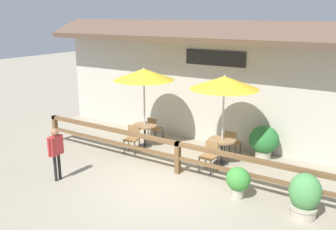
# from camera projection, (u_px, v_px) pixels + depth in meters

# --- Properties ---
(ground_plane) EXTENTS (60.00, 60.00, 0.00)m
(ground_plane) POSITION_uv_depth(u_px,v_px,m) (157.00, 187.00, 9.89)
(ground_plane) COLOR #9E937F
(building_facade) EXTENTS (14.28, 1.49, 4.23)m
(building_facade) POSITION_uv_depth(u_px,v_px,m) (225.00, 83.00, 12.65)
(building_facade) COLOR #BCB7A8
(building_facade) RESTS_ON ground
(patio_railing) EXTENTS (10.40, 0.14, 0.95)m
(patio_railing) POSITION_uv_depth(u_px,v_px,m) (178.00, 151.00, 10.56)
(patio_railing) COLOR brown
(patio_railing) RESTS_ON ground
(patio_umbrella_near) EXTENTS (2.03, 2.03, 2.73)m
(patio_umbrella_near) POSITION_uv_depth(u_px,v_px,m) (144.00, 75.00, 12.31)
(patio_umbrella_near) COLOR #B7B2A8
(patio_umbrella_near) RESTS_ON ground
(dining_table_near) EXTENTS (0.83, 0.83, 0.77)m
(dining_table_near) POSITION_uv_depth(u_px,v_px,m) (145.00, 129.00, 12.80)
(dining_table_near) COLOR olive
(dining_table_near) RESTS_ON ground
(chair_near_streetside) EXTENTS (0.51, 0.51, 0.87)m
(chair_near_streetside) POSITION_uv_depth(u_px,v_px,m) (132.00, 137.00, 12.34)
(chair_near_streetside) COLOR olive
(chair_near_streetside) RESTS_ON ground
(chair_near_wallside) EXTENTS (0.44, 0.44, 0.87)m
(chair_near_wallside) POSITION_uv_depth(u_px,v_px,m) (154.00, 128.00, 13.38)
(chair_near_wallside) COLOR olive
(chair_near_wallside) RESTS_ON ground
(patio_umbrella_middle) EXTENTS (2.03, 2.03, 2.73)m
(patio_umbrella_middle) POSITION_uv_depth(u_px,v_px,m) (224.00, 83.00, 10.82)
(patio_umbrella_middle) COLOR #B7B2A8
(patio_umbrella_middle) RESTS_ON ground
(dining_table_middle) EXTENTS (0.83, 0.83, 0.77)m
(dining_table_middle) POSITION_uv_depth(u_px,v_px,m) (222.00, 144.00, 11.31)
(dining_table_middle) COLOR olive
(dining_table_middle) RESTS_ON ground
(chair_middle_streetside) EXTENTS (0.44, 0.44, 0.87)m
(chair_middle_streetside) POSITION_uv_depth(u_px,v_px,m) (210.00, 155.00, 10.81)
(chair_middle_streetside) COLOR olive
(chair_middle_streetside) RESTS_ON ground
(chair_middle_wallside) EXTENTS (0.44, 0.44, 0.87)m
(chair_middle_wallside) POSITION_uv_depth(u_px,v_px,m) (232.00, 142.00, 11.90)
(chair_middle_wallside) COLOR olive
(chair_middle_wallside) RESTS_ON ground
(potted_plant_entrance_palm) EXTENTS (0.71, 0.64, 1.05)m
(potted_plant_entrance_palm) POSITION_uv_depth(u_px,v_px,m) (305.00, 195.00, 8.30)
(potted_plant_entrance_palm) COLOR #B7AD99
(potted_plant_entrance_palm) RESTS_ON ground
(potted_plant_broad_leaf) EXTENTS (0.61, 0.55, 0.81)m
(potted_plant_broad_leaf) POSITION_uv_depth(u_px,v_px,m) (238.00, 181.00, 9.18)
(potted_plant_broad_leaf) COLOR #B7AD99
(potted_plant_broad_leaf) RESTS_ON ground
(potted_plant_tall_tropical) EXTENTS (0.94, 0.84, 1.05)m
(potted_plant_tall_tropical) POSITION_uv_depth(u_px,v_px,m) (264.00, 141.00, 11.75)
(potted_plant_tall_tropical) COLOR #B7AD99
(potted_plant_tall_tropical) RESTS_ON ground
(pedestrian) EXTENTS (0.20, 0.53, 1.48)m
(pedestrian) POSITION_uv_depth(u_px,v_px,m) (56.00, 147.00, 10.07)
(pedestrian) COLOR black
(pedestrian) RESTS_ON ground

